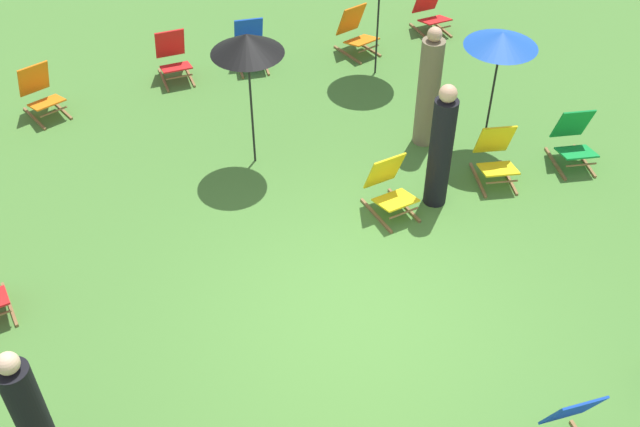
{
  "coord_description": "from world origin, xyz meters",
  "views": [
    {
      "loc": [
        -2.79,
        -5.13,
        6.58
      ],
      "look_at": [
        0.0,
        1.2,
        0.5
      ],
      "focal_mm": 42.04,
      "sensor_mm": 36.0,
      "label": 1
    }
  ],
  "objects_px": {
    "deckchair_9": "(173,58)",
    "person_0": "(441,149)",
    "deckchair_4": "(251,45)",
    "deckchair_15": "(574,140)",
    "deckchair_14": "(390,188)",
    "person_1": "(32,419)",
    "deckchair_8": "(496,156)",
    "deckchair_7": "(356,32)",
    "umbrella_1": "(502,40)",
    "umbrella_2": "(247,44)",
    "person_2": "(429,90)",
    "deckchair_6": "(431,11)",
    "deckchair_0": "(41,93)"
  },
  "relations": [
    {
      "from": "deckchair_6",
      "to": "person_2",
      "type": "bearing_deg",
      "value": -122.15
    },
    {
      "from": "umbrella_1",
      "to": "person_1",
      "type": "distance_m",
      "value": 7.28
    },
    {
      "from": "umbrella_1",
      "to": "person_2",
      "type": "height_order",
      "value": "same"
    },
    {
      "from": "deckchair_7",
      "to": "person_1",
      "type": "relative_size",
      "value": 0.5
    },
    {
      "from": "deckchair_9",
      "to": "person_2",
      "type": "xyz_separation_m",
      "value": [
        2.89,
        -3.27,
        0.5
      ]
    },
    {
      "from": "deckchair_0",
      "to": "deckchair_6",
      "type": "xyz_separation_m",
      "value": [
        6.89,
        -0.04,
        0.0
      ]
    },
    {
      "from": "deckchair_0",
      "to": "umbrella_2",
      "type": "height_order",
      "value": "umbrella_2"
    },
    {
      "from": "deckchair_0",
      "to": "deckchair_6",
      "type": "height_order",
      "value": "same"
    },
    {
      "from": "deckchair_0",
      "to": "umbrella_1",
      "type": "bearing_deg",
      "value": -48.0
    },
    {
      "from": "deckchair_15",
      "to": "person_1",
      "type": "relative_size",
      "value": 0.51
    },
    {
      "from": "deckchair_9",
      "to": "person_2",
      "type": "height_order",
      "value": "person_2"
    },
    {
      "from": "deckchair_4",
      "to": "deckchair_7",
      "type": "xyz_separation_m",
      "value": [
        1.84,
        -0.29,
        0.0
      ]
    },
    {
      "from": "deckchair_8",
      "to": "person_2",
      "type": "xyz_separation_m",
      "value": [
        -0.45,
        1.17,
        0.5
      ]
    },
    {
      "from": "deckchair_4",
      "to": "deckchair_15",
      "type": "height_order",
      "value": "same"
    },
    {
      "from": "deckchair_15",
      "to": "umbrella_1",
      "type": "height_order",
      "value": "umbrella_1"
    },
    {
      "from": "deckchair_4",
      "to": "deckchair_14",
      "type": "relative_size",
      "value": 1.0
    },
    {
      "from": "deckchair_14",
      "to": "person_1",
      "type": "bearing_deg",
      "value": -161.36
    },
    {
      "from": "deckchair_15",
      "to": "umbrella_2",
      "type": "bearing_deg",
      "value": 171.33
    },
    {
      "from": "deckchair_4",
      "to": "deckchair_6",
      "type": "distance_m",
      "value": 3.43
    },
    {
      "from": "deckchair_7",
      "to": "person_2",
      "type": "xyz_separation_m",
      "value": [
        -0.25,
        -2.85,
        0.5
      ]
    },
    {
      "from": "umbrella_1",
      "to": "person_1",
      "type": "relative_size",
      "value": 1.09
    },
    {
      "from": "deckchair_14",
      "to": "umbrella_1",
      "type": "distance_m",
      "value": 2.5
    },
    {
      "from": "person_2",
      "to": "umbrella_1",
      "type": "bearing_deg",
      "value": 19.47
    },
    {
      "from": "deckchair_6",
      "to": "person_0",
      "type": "bearing_deg",
      "value": -119.89
    },
    {
      "from": "person_0",
      "to": "deckchair_15",
      "type": "bearing_deg",
      "value": 16.53
    },
    {
      "from": "person_2",
      "to": "deckchair_4",
      "type": "bearing_deg",
      "value": 168.43
    },
    {
      "from": "deckchair_7",
      "to": "deckchair_15",
      "type": "relative_size",
      "value": 0.99
    },
    {
      "from": "deckchair_6",
      "to": "umbrella_1",
      "type": "bearing_deg",
      "value": -108.0
    },
    {
      "from": "deckchair_7",
      "to": "deckchair_15",
      "type": "height_order",
      "value": "same"
    },
    {
      "from": "umbrella_2",
      "to": "deckchair_7",
      "type": "bearing_deg",
      "value": 40.11
    },
    {
      "from": "deckchair_6",
      "to": "deckchair_14",
      "type": "bearing_deg",
      "value": -126.75
    },
    {
      "from": "deckchair_9",
      "to": "person_0",
      "type": "xyz_separation_m",
      "value": [
        2.34,
        -4.55,
        0.5
      ]
    },
    {
      "from": "deckchair_0",
      "to": "person_2",
      "type": "xyz_separation_m",
      "value": [
        5.05,
        -3.04,
        0.5
      ]
    },
    {
      "from": "deckchair_7",
      "to": "deckchair_8",
      "type": "relative_size",
      "value": 0.98
    },
    {
      "from": "deckchair_4",
      "to": "deckchair_14",
      "type": "bearing_deg",
      "value": -74.58
    },
    {
      "from": "person_1",
      "to": "deckchair_6",
      "type": "bearing_deg",
      "value": 43.29
    },
    {
      "from": "deckchair_0",
      "to": "deckchair_4",
      "type": "xyz_separation_m",
      "value": [
        3.47,
        0.1,
        0.0
      ]
    },
    {
      "from": "deckchair_4",
      "to": "deckchair_14",
      "type": "height_order",
      "value": "same"
    },
    {
      "from": "person_0",
      "to": "person_2",
      "type": "xyz_separation_m",
      "value": [
        0.56,
        1.28,
        0.01
      ]
    },
    {
      "from": "deckchair_9",
      "to": "umbrella_1",
      "type": "height_order",
      "value": "umbrella_1"
    },
    {
      "from": "deckchair_15",
      "to": "person_0",
      "type": "height_order",
      "value": "person_0"
    },
    {
      "from": "deckchair_4",
      "to": "deckchair_9",
      "type": "bearing_deg",
      "value": -175.17
    },
    {
      "from": "deckchair_7",
      "to": "umbrella_1",
      "type": "distance_m",
      "value": 3.63
    },
    {
      "from": "deckchair_7",
      "to": "deckchair_9",
      "type": "distance_m",
      "value": 3.18
    },
    {
      "from": "deckchair_6",
      "to": "person_1",
      "type": "distance_m",
      "value": 9.96
    },
    {
      "from": "deckchair_8",
      "to": "person_0",
      "type": "distance_m",
      "value": 1.12
    },
    {
      "from": "person_2",
      "to": "deckchair_7",
      "type": "bearing_deg",
      "value": 136.51
    },
    {
      "from": "deckchair_6",
      "to": "deckchair_9",
      "type": "xyz_separation_m",
      "value": [
        -4.73,
        0.27,
        0.0
      ]
    },
    {
      "from": "person_0",
      "to": "deckchair_8",
      "type": "bearing_deg",
      "value": 23.16
    },
    {
      "from": "deckchair_8",
      "to": "deckchair_9",
      "type": "distance_m",
      "value": 5.55
    }
  ]
}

